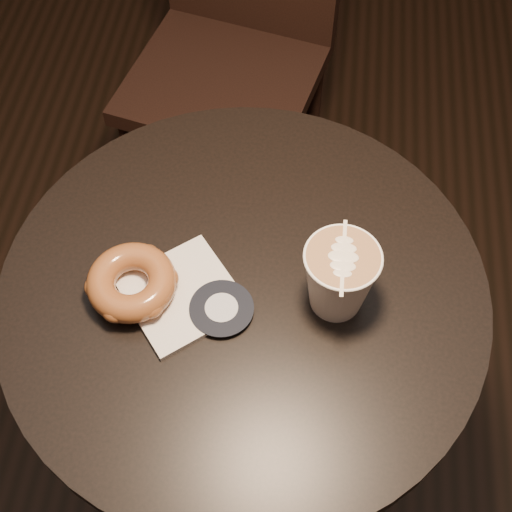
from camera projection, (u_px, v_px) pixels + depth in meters
name	position (u px, v px, depth m)	size (l,w,h in m)	color
cafe_table	(245.00, 347.00, 1.18)	(0.70, 0.70, 0.75)	black
chair	(237.00, 13.00, 1.59)	(0.50, 0.50, 1.04)	black
pastry_bag	(182.00, 295.00, 1.00)	(0.14, 0.14, 0.01)	silver
doughnut	(132.00, 282.00, 0.98)	(0.13, 0.13, 0.04)	brown
latte_cup	(339.00, 279.00, 0.95)	(0.10, 0.10, 0.11)	white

